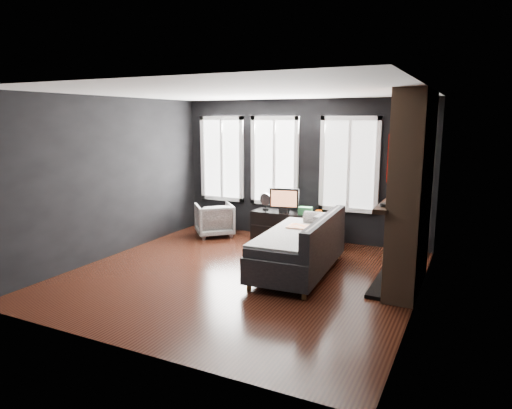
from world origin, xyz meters
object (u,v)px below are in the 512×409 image
at_px(armchair, 214,218).
at_px(mug, 319,212).
at_px(sofa, 298,244).
at_px(media_console, 296,228).
at_px(mantel_vase, 398,189).
at_px(monitor, 284,198).
at_px(book, 333,209).

xyz_separation_m(armchair, mug, (2.13, 0.18, 0.28)).
distance_m(armchair, mug, 2.16).
xyz_separation_m(sofa, media_console, (-0.65, 1.61, -0.17)).
height_order(media_console, mug, mug).
height_order(mug, mantel_vase, mantel_vase).
distance_m(sofa, armchair, 2.71).
distance_m(sofa, monitor, 1.87).
relative_size(monitor, book, 2.43).
distance_m(armchair, mantel_vase, 3.87).
xyz_separation_m(mug, mantel_vase, (1.53, -1.00, 0.67)).
bearing_deg(mantel_vase, monitor, 155.16).
bearing_deg(sofa, book, 85.88).
bearing_deg(monitor, mug, -13.59).
bearing_deg(monitor, sofa, -71.87).
relative_size(armchair, monitor, 1.27).
height_order(monitor, mantel_vase, mantel_vase).
bearing_deg(media_console, sofa, -67.37).
bearing_deg(sofa, media_console, 108.90).
xyz_separation_m(monitor, mantel_vase, (2.23, -1.03, 0.47)).
bearing_deg(monitor, armchair, 176.94).
distance_m(media_console, monitor, 0.60).
distance_m(sofa, mantel_vase, 1.67).
distance_m(media_console, mantel_vase, 2.46).
xyz_separation_m(monitor, mug, (0.70, -0.03, -0.19)).
height_order(media_console, book, book).
bearing_deg(monitor, book, -6.00).
bearing_deg(mantel_vase, armchair, 167.32).
relative_size(sofa, mug, 17.36).
bearing_deg(mug, sofa, -82.82).
distance_m(mug, book, 0.26).
relative_size(armchair, book, 3.09).
distance_m(armchair, media_console, 1.69).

